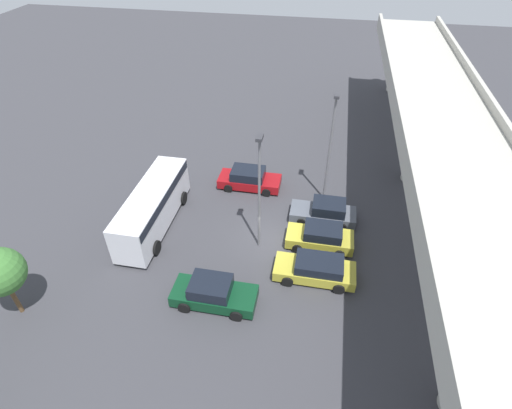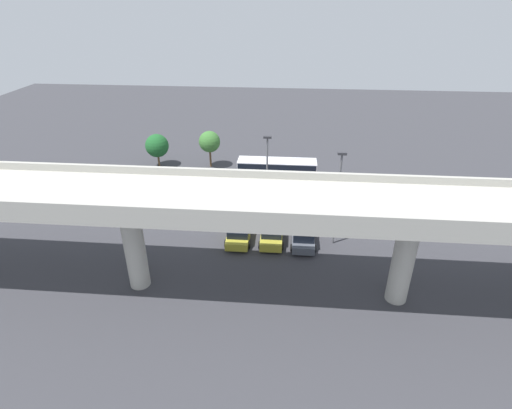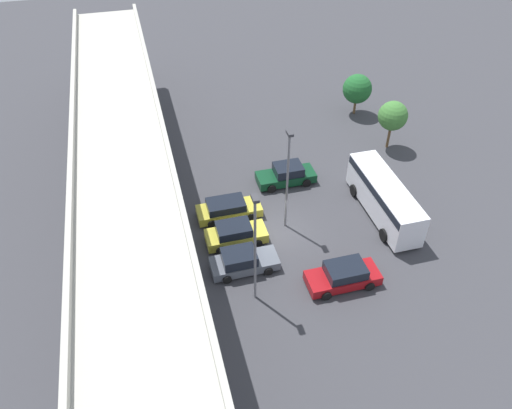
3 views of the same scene
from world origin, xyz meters
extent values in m
plane|color=#38383D|center=(0.00, 0.00, 0.00)|extent=(119.25, 119.25, 0.00)
cube|color=#ADAAA0|center=(0.00, 10.18, 7.26)|extent=(55.65, 6.10, 0.90)
cube|color=#ADAAA0|center=(0.00, 7.28, 7.98)|extent=(55.65, 0.30, 0.55)
cube|color=#ADAAA0|center=(0.00, 13.08, 7.98)|extent=(55.65, 0.30, 0.55)
cylinder|color=#ADAAA0|center=(-9.28, 10.18, 3.40)|extent=(1.47, 1.47, 6.81)
cylinder|color=#ADAAA0|center=(9.28, 10.18, 3.40)|extent=(1.47, 1.47, 6.81)
cylinder|color=#ADAAA0|center=(27.83, 10.18, 3.40)|extent=(1.47, 1.47, 6.81)
cube|color=maroon|center=(-5.81, -2.48, 0.52)|extent=(1.96, 4.84, 0.68)
cube|color=black|center=(-5.81, -2.60, 1.22)|extent=(1.81, 2.55, 0.71)
cylinder|color=black|center=(-6.82, -0.98, 0.33)|extent=(0.22, 0.66, 0.66)
cylinder|color=black|center=(-4.81, -0.98, 0.33)|extent=(0.22, 0.66, 0.66)
cylinder|color=black|center=(-6.82, -3.98, 0.33)|extent=(0.22, 0.66, 0.66)
cylinder|color=black|center=(-4.81, -3.98, 0.33)|extent=(0.22, 0.66, 0.66)
cube|color=#515660|center=(-2.85, 3.43, 0.49)|extent=(1.87, 4.59, 0.65)
cube|color=black|center=(-2.85, 3.79, 1.19)|extent=(1.72, 2.28, 0.76)
cylinder|color=black|center=(-1.90, 2.01, 0.30)|extent=(0.22, 0.61, 0.61)
cylinder|color=black|center=(-3.81, 2.01, 0.30)|extent=(0.22, 0.61, 0.61)
cylinder|color=black|center=(-1.90, 4.85, 0.30)|extent=(0.22, 0.61, 0.61)
cylinder|color=black|center=(-3.81, 4.85, 0.30)|extent=(0.22, 0.61, 0.61)
cube|color=gold|center=(-0.15, 3.37, 0.55)|extent=(1.85, 4.36, 0.74)
cube|color=black|center=(-0.15, 3.54, 1.25)|extent=(1.70, 2.43, 0.67)
cylinder|color=black|center=(0.79, 2.02, 0.33)|extent=(0.22, 0.65, 0.65)
cylinder|color=black|center=(-1.10, 2.02, 0.33)|extent=(0.22, 0.65, 0.65)
cylinder|color=black|center=(0.79, 4.72, 0.33)|extent=(0.22, 0.65, 0.65)
cylinder|color=black|center=(-1.10, 4.72, 0.33)|extent=(0.22, 0.65, 0.65)
cube|color=gold|center=(2.70, 3.25, 0.52)|extent=(1.90, 4.87, 0.67)
cube|color=black|center=(2.70, 3.48, 1.16)|extent=(1.75, 2.83, 0.61)
cylinder|color=black|center=(3.67, 1.74, 0.34)|extent=(0.22, 0.69, 0.69)
cylinder|color=black|center=(1.73, 1.74, 0.34)|extent=(0.22, 0.69, 0.69)
cylinder|color=black|center=(3.67, 4.76, 0.34)|extent=(0.22, 0.69, 0.69)
cylinder|color=black|center=(1.73, 4.76, 0.34)|extent=(0.22, 0.69, 0.69)
cube|color=#0C381E|center=(5.63, -2.19, 0.55)|extent=(1.93, 4.80, 0.71)
cube|color=black|center=(5.63, -2.37, 1.28)|extent=(1.78, 2.28, 0.75)
cylinder|color=black|center=(4.64, -0.70, 0.35)|extent=(0.22, 0.71, 0.71)
cylinder|color=black|center=(6.62, -0.70, 0.35)|extent=(0.22, 0.71, 0.71)
cylinder|color=black|center=(4.64, -3.68, 0.35)|extent=(0.22, 0.71, 0.71)
cylinder|color=black|center=(6.62, -3.68, 0.35)|extent=(0.22, 0.71, 0.71)
cube|color=silver|center=(-0.10, -8.06, 1.60)|extent=(8.64, 2.20, 2.67)
cube|color=black|center=(-0.10, -8.06, 2.56)|extent=(8.47, 2.25, 0.59)
cylinder|color=black|center=(2.58, -6.94, 0.49)|extent=(0.98, 0.29, 0.98)
cylinder|color=black|center=(2.58, -9.19, 0.49)|extent=(0.98, 0.29, 0.98)
cylinder|color=black|center=(-2.78, -6.94, 0.49)|extent=(0.98, 0.29, 0.98)
cylinder|color=black|center=(-2.78, -9.19, 0.49)|extent=(0.98, 0.29, 0.98)
cylinder|color=slate|center=(-5.44, 3.37, 4.07)|extent=(0.16, 0.16, 8.14)
cube|color=#333338|center=(-5.44, 3.37, 8.24)|extent=(0.70, 0.35, 0.20)
cylinder|color=slate|center=(0.57, -0.56, 3.99)|extent=(0.16, 0.16, 7.98)
cube|color=#333338|center=(0.57, -0.56, 8.08)|extent=(0.70, 0.35, 0.20)
cylinder|color=brown|center=(8.28, -12.71, 1.07)|extent=(0.24, 0.24, 2.13)
sphere|color=#3D7533|center=(8.28, -12.71, 3.23)|extent=(2.58, 2.58, 2.58)
cylinder|color=brown|center=(14.72, -12.28, 0.74)|extent=(0.24, 0.24, 1.48)
sphere|color=#1E5B28|center=(14.72, -12.28, 2.68)|extent=(2.83, 2.83, 2.83)
camera|label=1|loc=(19.41, 2.83, 18.70)|focal=28.00mm
camera|label=2|loc=(-1.30, 32.79, 19.22)|focal=28.00mm
camera|label=3|loc=(-25.50, 8.69, 25.31)|focal=35.00mm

